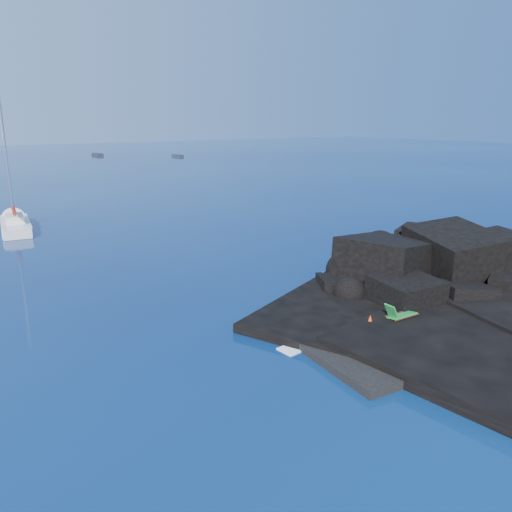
{
  "coord_description": "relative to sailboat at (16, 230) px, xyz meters",
  "views": [
    {
      "loc": [
        -12.32,
        -12.6,
        9.66
      ],
      "look_at": [
        3.6,
        10.25,
        2.0
      ],
      "focal_mm": 35.0,
      "sensor_mm": 36.0,
      "label": 1
    }
  ],
  "objects": [
    {
      "name": "beach",
      "position": [
        9.45,
        -35.46,
        0.0
      ],
      "size": [
        9.08,
        6.86,
        0.7
      ],
      "primitive_type": "cube",
      "rotation": [
        0.0,
        0.0,
        -0.1
      ],
      "color": "black",
      "rests_on": "ground"
    },
    {
      "name": "deck_chair",
      "position": [
        10.86,
        -34.48,
        0.93
      ],
      "size": [
        1.71,
        0.81,
        1.15
      ],
      "primitive_type": null,
      "rotation": [
        0.0,
        0.0,
        -0.05
      ],
      "color": "#1D8334",
      "rests_on": "beach"
    },
    {
      "name": "sailboat",
      "position": [
        0.0,
        0.0,
        0.0
      ],
      "size": [
        3.78,
        11.49,
        11.82
      ],
      "primitive_type": null,
      "rotation": [
        0.0,
        0.0,
        -0.13
      ],
      "color": "silver",
      "rests_on": "ground"
    },
    {
      "name": "surf_foam",
      "position": [
        9.95,
        -30.96,
        0.0
      ],
      "size": [
        10.0,
        8.0,
        0.06
      ],
      "primitive_type": null,
      "color": "white",
      "rests_on": "ground"
    },
    {
      "name": "ground",
      "position": [
        4.95,
        -35.96,
        0.0
      ],
      "size": [
        400.0,
        400.0,
        0.0
      ],
      "primitive_type": "plane",
      "color": "#04113F",
      "rests_on": "ground"
    },
    {
      "name": "towel",
      "position": [
        10.05,
        -35.24,
        0.37
      ],
      "size": [
        1.76,
        1.05,
        0.04
      ],
      "primitive_type": "cube",
      "rotation": [
        0.0,
        0.0,
        -0.17
      ],
      "color": "beige",
      "rests_on": "beach"
    },
    {
      "name": "sunbather",
      "position": [
        10.05,
        -35.24,
        0.5
      ],
      "size": [
        1.62,
        0.65,
        0.21
      ],
      "primitive_type": null,
      "rotation": [
        0.0,
        0.0,
        -0.17
      ],
      "color": "#AE705B",
      "rests_on": "towel"
    },
    {
      "name": "distant_boat_a",
      "position": [
        36.4,
        90.2,
        0.0
      ],
      "size": [
        1.78,
        5.02,
        0.66
      ],
      "primitive_type": "cube",
      "rotation": [
        0.0,
        0.0,
        0.05
      ],
      "color": "#252429",
      "rests_on": "ground"
    },
    {
      "name": "distant_boat_b",
      "position": [
        52.67,
        74.13,
        0.0
      ],
      "size": [
        1.58,
        4.31,
        0.56
      ],
      "primitive_type": "cube",
      "rotation": [
        0.0,
        0.0,
        0.06
      ],
      "color": "#26272C",
      "rests_on": "ground"
    },
    {
      "name": "marker_cone",
      "position": [
        9.25,
        -33.97,
        0.63
      ],
      "size": [
        0.37,
        0.37,
        0.57
      ],
      "primitive_type": "cone",
      "rotation": [
        0.0,
        0.0,
        -0.01
      ],
      "color": "#D33D0B",
      "rests_on": "beach"
    },
    {
      "name": "headland",
      "position": [
        17.95,
        -32.96,
        0.0
      ],
      "size": [
        24.0,
        24.0,
        3.6
      ],
      "primitive_type": null,
      "color": "black",
      "rests_on": "ground"
    }
  ]
}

